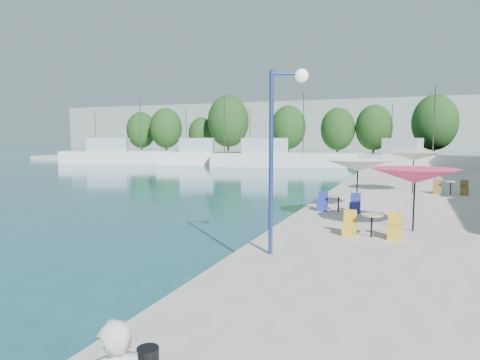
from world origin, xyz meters
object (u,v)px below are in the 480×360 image
at_px(trawler_03, 284,158).
at_px(street_lamp, 283,127).
at_px(trawler_04, 417,161).
at_px(umbrella_white, 358,166).
at_px(umbrella_pink, 415,176).
at_px(umbrella_cream, 414,156).
at_px(trawler_01, 125,156).
at_px(trawler_02, 211,157).

distance_m(trawler_03, street_lamp, 46.85).
relative_size(trawler_04, umbrella_white, 4.72).
xyz_separation_m(trawler_04, umbrella_pink, (-0.54, -38.73, 1.44)).
bearing_deg(umbrella_pink, street_lamp, -127.02).
bearing_deg(street_lamp, trawler_04, 62.36).
xyz_separation_m(umbrella_white, umbrella_cream, (2.34, 7.11, 0.17)).
height_order(trawler_01, umbrella_cream, trawler_01).
xyz_separation_m(trawler_01, trawler_04, (41.49, -0.08, 0.00)).
bearing_deg(trawler_04, trawler_01, -164.48).
bearing_deg(street_lamp, umbrella_cream, 55.18).
height_order(trawler_03, trawler_04, same).
bearing_deg(trawler_02, trawler_01, 160.55).
bearing_deg(trawler_03, trawler_04, -22.41).
xyz_separation_m(trawler_03, trawler_04, (16.73, -1.76, 0.00)).
bearing_deg(umbrella_pink, umbrella_cream, 89.96).
bearing_deg(umbrella_white, trawler_01, 137.88).
relative_size(trawler_01, trawler_03, 0.92).
height_order(umbrella_white, street_lamp, street_lamp).
xyz_separation_m(trawler_01, umbrella_white, (38.63, -34.93, 1.51)).
height_order(trawler_03, umbrella_cream, trawler_03).
distance_m(trawler_04, street_lamp, 43.49).
bearing_deg(trawler_04, street_lamp, -79.55).
height_order(trawler_02, street_lamp, trawler_02).
relative_size(trawler_02, trawler_04, 1.13).
relative_size(trawler_03, street_lamp, 4.22).
bearing_deg(trawler_01, trawler_02, -26.05).
bearing_deg(umbrella_pink, trawler_02, 124.16).
distance_m(umbrella_white, umbrella_cream, 7.48).
height_order(trawler_04, umbrella_cream, trawler_04).
bearing_deg(street_lamp, trawler_03, 83.44).
xyz_separation_m(trawler_04, street_lamp, (-3.91, -43.21, 3.01)).
xyz_separation_m(trawler_02, trawler_04, (26.95, -0.21, 0.00)).
xyz_separation_m(umbrella_white, street_lamp, (-1.05, -8.35, 1.51)).
height_order(trawler_02, umbrella_white, trawler_02).
distance_m(trawler_02, umbrella_cream, 38.51).
height_order(trawler_01, trawler_02, same).
relative_size(trawler_03, umbrella_pink, 6.91).
xyz_separation_m(trawler_01, umbrella_pink, (40.96, -38.80, 1.45)).
xyz_separation_m(trawler_01, street_lamp, (37.58, -43.28, 3.02)).
distance_m(trawler_01, umbrella_white, 52.10).
xyz_separation_m(umbrella_pink, umbrella_white, (-2.33, 3.87, 0.06)).
height_order(trawler_02, trawler_04, same).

